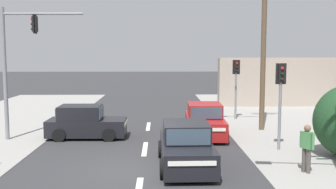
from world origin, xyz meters
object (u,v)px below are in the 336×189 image
utility_pole_midground_right (262,20)px  pedestal_signal_right_kerb (280,92)px  traffic_signal_mast (16,56)px  sedan_crossing_left (186,147)px  sedan_receding_far (205,121)px  pedestal_signal_far_median (236,79)px  pedestrian_at_kerb (307,146)px  hatchback_kerbside_parked (85,123)px

utility_pole_midground_right → pedestal_signal_right_kerb: utility_pole_midground_right is taller
traffic_signal_mast → sedan_crossing_left: 9.14m
utility_pole_midground_right → sedan_crossing_left: bearing=-123.1°
traffic_signal_mast → sedan_receding_far: bearing=4.6°
utility_pole_midground_right → traffic_signal_mast: bearing=-170.0°
sedan_receding_far → traffic_signal_mast: bearing=-175.4°
pedestal_signal_far_median → sedan_receding_far: size_ratio=0.83×
pedestrian_at_kerb → traffic_signal_mast: bearing=155.0°
pedestal_signal_right_kerb → hatchback_kerbside_parked: size_ratio=0.98×
traffic_signal_mast → pedestal_signal_right_kerb: 11.63m
pedestal_signal_right_kerb → pedestal_signal_far_median: 7.44m
traffic_signal_mast → pedestrian_at_kerb: traffic_signal_mast is taller
hatchback_kerbside_parked → pedestrian_at_kerb: bearing=-34.0°
sedan_crossing_left → pedestal_signal_far_median: bearing=69.5°
sedan_receding_far → pedestrian_at_kerb: 6.54m
pedestal_signal_right_kerb → sedan_crossing_left: size_ratio=0.83×
traffic_signal_mast → sedan_receding_far: size_ratio=1.40×
sedan_receding_far → hatchback_kerbside_parked: sedan_receding_far is taller
sedan_receding_far → utility_pole_midground_right: bearing=24.6°
pedestal_signal_far_median → sedan_receding_far: bearing=-117.4°
sedan_receding_far → sedan_crossing_left: bearing=-103.6°
traffic_signal_mast → pedestrian_at_kerb: 12.80m
pedestal_signal_far_median → hatchback_kerbside_parked: 9.56m
pedestal_signal_right_kerb → pedestal_signal_far_median: same height
utility_pole_midground_right → pedestal_signal_right_kerb: size_ratio=2.94×
sedan_crossing_left → sedan_receding_far: bearing=76.4°
sedan_crossing_left → pedestal_signal_right_kerb: bearing=29.6°
pedestal_signal_right_kerb → hatchback_kerbside_parked: pedestal_signal_right_kerb is taller
pedestal_signal_far_median → hatchback_kerbside_parked: size_ratio=0.98×
pedestal_signal_far_median → sedan_crossing_left: 10.48m
pedestal_signal_right_kerb → sedan_crossing_left: bearing=-150.4°
pedestal_signal_far_median → hatchback_kerbside_parked: (-8.03, -4.90, -1.71)m
traffic_signal_mast → pedestal_signal_far_median: traffic_signal_mast is taller
utility_pole_midground_right → sedan_receding_far: utility_pole_midground_right is taller
pedestal_signal_right_kerb → pedestal_signal_far_median: (-0.36, 7.43, 0.00)m
pedestrian_at_kerb → pedestal_signal_far_median: bearing=91.7°
traffic_signal_mast → pedestal_signal_far_median: 12.26m
pedestal_signal_right_kerb → sedan_receding_far: 4.30m
utility_pole_midground_right → traffic_signal_mast: 11.90m
pedestal_signal_right_kerb → sedan_crossing_left: pedestal_signal_right_kerb is taller
traffic_signal_mast → sedan_crossing_left: (7.37, -4.41, -3.13)m
traffic_signal_mast → pedestrian_at_kerb: size_ratio=3.68×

